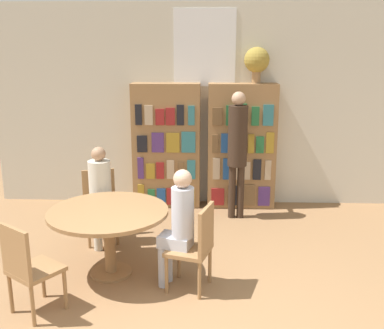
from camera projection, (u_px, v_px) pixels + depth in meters
The scene contains 11 objects.
wall_back at pixel (204, 106), 6.74m from camera, with size 6.40×0.07×3.00m.
bookshelf_left at pixel (166, 146), 6.72m from camera, with size 1.00×0.34×1.86m.
bookshelf_right at pixel (242, 147), 6.68m from camera, with size 1.00×0.34×1.86m.
flower_vase at pixel (257, 61), 6.37m from camera, with size 0.36×0.36×0.51m.
reading_table at pixel (109, 220), 4.67m from camera, with size 1.25×1.25×0.72m.
chair_near_camera at pixel (28, 265), 3.96m from camera, with size 0.56×0.56×0.88m.
chair_left_side at pixel (100, 202), 5.59m from camera, with size 0.51×0.51×0.88m.
chair_far_side at pixel (196, 244), 4.39m from camera, with size 0.50×0.50×0.88m.
seated_reader_left at pixel (101, 191), 5.38m from camera, with size 0.36×0.40×1.22m.
seated_reader_right at pixel (178, 223), 4.40m from camera, with size 0.37×0.31×1.23m.
librarian_standing at pixel (238, 143), 6.16m from camera, with size 0.27×0.54×1.79m.
Camera 1 is at (0.06, -2.87, 2.34)m, focal length 42.00 mm.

